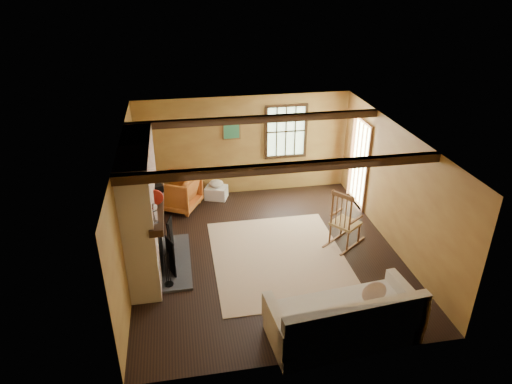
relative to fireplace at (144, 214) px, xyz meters
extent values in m
plane|color=black|center=(2.23, 0.00, -1.10)|extent=(5.50, 5.50, 0.00)
cube|color=#AB853C|center=(2.23, 2.75, 0.10)|extent=(5.00, 0.02, 2.40)
cube|color=#AB853C|center=(2.23, -2.75, 0.10)|extent=(5.00, 0.02, 2.40)
cube|color=#AB853C|center=(-0.27, 0.00, 0.10)|extent=(0.02, 5.50, 2.40)
cube|color=#AB853C|center=(4.73, 0.00, 0.10)|extent=(0.02, 5.50, 2.40)
cube|color=white|center=(2.23, 0.00, 1.30)|extent=(5.00, 5.50, 0.02)
cube|color=black|center=(2.23, -1.20, 1.23)|extent=(5.00, 0.12, 0.14)
cube|color=black|center=(2.23, 1.20, 1.23)|extent=(5.00, 0.12, 0.14)
cube|color=black|center=(3.23, 2.72, 0.40)|extent=(1.02, 0.06, 1.32)
cube|color=beige|center=(3.23, 2.75, 0.40)|extent=(0.90, 0.01, 1.20)
cube|color=black|center=(3.23, 2.73, 0.40)|extent=(0.90, 0.03, 0.02)
cube|color=brown|center=(4.70, 1.70, -0.10)|extent=(0.06, 1.00, 2.06)
cube|color=beige|center=(4.73, 1.70, -0.10)|extent=(0.01, 0.80, 1.85)
cube|color=brown|center=(1.93, 2.72, 0.50)|extent=(0.42, 0.03, 0.42)
cube|color=#236B5E|center=(1.93, 2.71, 0.50)|extent=(0.36, 0.01, 0.36)
cube|color=brown|center=(-0.02, 0.00, 0.10)|extent=(0.50, 2.20, 2.40)
cube|color=black|center=(0.05, 0.00, -0.65)|extent=(0.38, 1.00, 0.85)
cube|color=#37373C|center=(0.48, 0.00, -1.08)|extent=(0.55, 1.80, 0.05)
cube|color=black|center=(0.26, 0.00, 0.25)|extent=(0.22, 2.30, 0.12)
cube|color=black|center=(0.41, -0.38, -0.70)|extent=(0.15, 0.33, 0.70)
cube|color=black|center=(0.41, -0.02, -0.70)|extent=(0.05, 0.35, 0.70)
cube|color=black|center=(0.41, 0.34, -0.70)|extent=(0.10, 0.35, 0.70)
cylinder|color=black|center=(0.35, -0.72, -1.04)|extent=(0.16, 0.16, 0.02)
cylinder|color=black|center=(0.32, -0.75, -0.73)|extent=(0.01, 0.01, 0.65)
cylinder|color=black|center=(0.35, -0.72, -0.73)|extent=(0.01, 0.01, 0.65)
cylinder|color=black|center=(0.38, -0.69, -0.73)|extent=(0.01, 0.01, 0.65)
cylinder|color=white|center=(0.25, -0.89, 0.41)|extent=(0.10, 0.10, 0.22)
sphere|color=white|center=(0.25, -0.89, 0.58)|extent=(0.12, 0.12, 0.12)
cylinder|color=red|center=(0.25, -0.28, 0.44)|extent=(0.28, 0.06, 0.27)
cube|color=black|center=(0.25, 0.20, 0.37)|extent=(0.27, 0.21, 0.13)
cylinder|color=black|center=(0.25, 0.41, 0.36)|extent=(0.09, 0.09, 0.11)
cylinder|color=black|center=(0.25, 0.54, 0.35)|extent=(0.07, 0.07, 0.08)
cube|color=tan|center=(2.43, -0.20, -1.10)|extent=(2.50, 3.00, 0.01)
cube|color=tan|center=(3.83, 0.07, -0.64)|extent=(0.67, 0.68, 0.05)
cube|color=brown|center=(3.66, -0.05, 0.05)|extent=(0.33, 0.41, 0.08)
cylinder|color=brown|center=(4.12, 0.03, -0.87)|extent=(0.04, 0.04, 0.45)
cylinder|color=brown|center=(3.87, 0.36, -0.87)|extent=(0.04, 0.04, 0.45)
cylinder|color=brown|center=(3.79, -0.22, -0.87)|extent=(0.04, 0.04, 0.45)
cylinder|color=brown|center=(3.54, 0.11, -0.87)|extent=(0.04, 0.04, 0.45)
cylinder|color=brown|center=(3.79, -0.22, -0.28)|extent=(0.04, 0.04, 0.77)
cylinder|color=brown|center=(3.54, 0.11, -0.28)|extent=(0.04, 0.04, 0.77)
cylinder|color=brown|center=(3.73, -0.13, -0.30)|extent=(0.02, 0.02, 0.64)
cylinder|color=brown|center=(3.66, -0.05, -0.30)|extent=(0.02, 0.02, 0.64)
cylinder|color=brown|center=(3.60, 0.03, -0.30)|extent=(0.02, 0.02, 0.64)
cube|color=brown|center=(3.97, -0.11, -0.47)|extent=(0.37, 0.29, 0.03)
cube|color=brown|center=(3.69, 0.25, -0.47)|extent=(0.37, 0.29, 0.03)
cube|color=brown|center=(3.95, -0.09, -1.09)|extent=(0.72, 0.56, 0.03)
cube|color=brown|center=(3.70, 0.24, -1.09)|extent=(0.72, 0.56, 0.03)
cube|color=beige|center=(2.91, -2.35, -0.86)|extent=(2.27, 1.19, 0.48)
cube|color=beige|center=(2.95, -2.76, -0.50)|extent=(2.19, 0.38, 0.60)
cube|color=beige|center=(1.88, -2.45, -0.64)|extent=(0.25, 0.99, 0.44)
cube|color=beige|center=(3.94, -2.25, -0.64)|extent=(0.25, 0.99, 0.44)
ellipsoid|color=beige|center=(3.44, -2.19, -0.50)|extent=(0.41, 0.18, 0.39)
cylinder|color=brown|center=(0.24, 2.60, -1.04)|extent=(0.39, 0.12, 0.12)
cylinder|color=brown|center=(0.37, 2.60, -1.04)|extent=(0.39, 0.12, 0.12)
cylinder|color=brown|center=(0.50, 2.60, -1.04)|extent=(0.39, 0.12, 0.12)
cylinder|color=brown|center=(0.24, 2.60, -0.93)|extent=(0.39, 0.12, 0.12)
cylinder|color=brown|center=(0.37, 2.60, -0.93)|extent=(0.39, 0.12, 0.12)
cylinder|color=brown|center=(0.50, 2.60, -0.93)|extent=(0.39, 0.12, 0.12)
cube|color=white|center=(1.50, 2.50, -0.95)|extent=(0.60, 0.53, 0.30)
ellipsoid|color=beige|center=(1.50, 2.50, -0.71)|extent=(0.42, 0.37, 0.18)
imported|color=#BF6026|center=(0.60, 2.17, -0.71)|extent=(1.16, 1.15, 0.79)
camera|label=1|loc=(0.72, -7.27, 3.95)|focal=32.00mm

